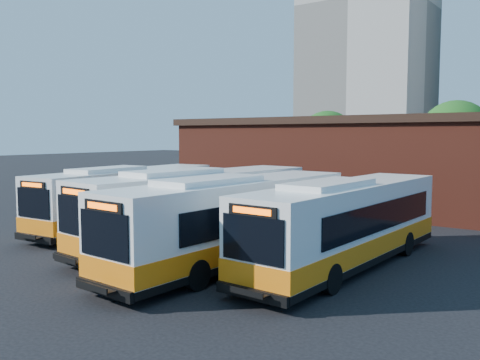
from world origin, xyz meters
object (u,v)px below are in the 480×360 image
Objects in this scene: bus_mideast at (235,224)px; transit_worker at (104,269)px; bus_east at (346,227)px; bus_midwest at (200,211)px; bus_west at (128,200)px.

transit_worker is at bearing -98.51° from bus_mideast.
bus_east is at bearing -24.24° from transit_worker.
bus_midwest reaches higher than transit_worker.
bus_west is 0.94× the size of bus_midwest.
bus_mideast is at bearing -148.08° from bus_east.
bus_west is 10.09m from bus_mideast.
bus_mideast reaches higher than bus_west.
bus_west is 7.62× the size of transit_worker.
bus_east is 9.31m from transit_worker.
bus_east is (7.14, 0.49, -0.07)m from bus_midwest.
bus_mideast is 1.03× the size of bus_east.
bus_west is at bearing 52.61° from transit_worker.
transit_worker is (-1.13, -5.69, -0.79)m from bus_mideast.
bus_west is 0.99× the size of bus_east.
bus_west is at bearing 173.65° from bus_midwest.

